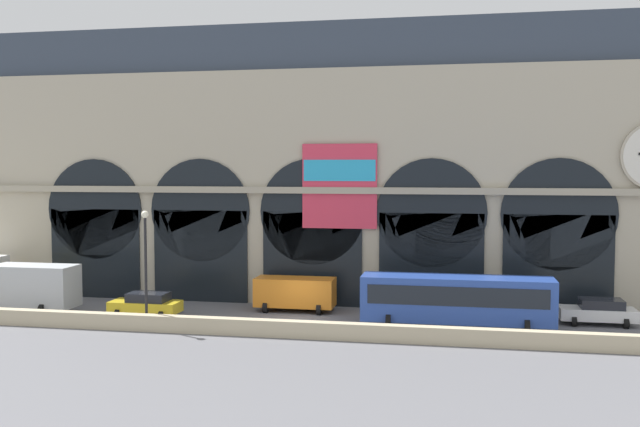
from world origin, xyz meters
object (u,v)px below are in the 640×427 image
(bus_mideast, at_px, (457,299))
(car_east, at_px, (598,311))
(van_center, at_px, (295,292))
(street_lamp_quayside, at_px, (146,253))
(box_truck_west, at_px, (22,286))
(car_midwest, at_px, (146,304))

(bus_mideast, xyz_separation_m, car_east, (8.37, 2.93, -0.98))
(van_center, bearing_deg, bus_mideast, -17.99)
(bus_mideast, relative_size, street_lamp_quayside, 1.59)
(van_center, bearing_deg, box_truck_west, -167.91)
(box_truck_west, height_order, van_center, box_truck_west)
(car_east, distance_m, street_lamp_quayside, 27.20)
(car_midwest, xyz_separation_m, street_lamp_quayside, (1.29, -2.76, 3.61))
(box_truck_west, height_order, street_lamp_quayside, street_lamp_quayside)
(van_center, height_order, bus_mideast, bus_mideast)
(car_midwest, height_order, street_lamp_quayside, street_lamp_quayside)
(box_truck_west, height_order, car_midwest, box_truck_west)
(car_midwest, height_order, van_center, van_center)
(box_truck_west, distance_m, car_midwest, 8.59)
(car_midwest, bearing_deg, bus_mideast, 0.36)
(box_truck_west, bearing_deg, car_midwest, 1.50)
(street_lamp_quayside, bearing_deg, car_east, 12.43)
(box_truck_west, distance_m, car_east, 36.32)
(box_truck_west, relative_size, car_east, 1.70)
(bus_mideast, height_order, street_lamp_quayside, street_lamp_quayside)
(car_midwest, distance_m, van_center, 9.52)
(car_midwest, relative_size, bus_mideast, 0.40)
(street_lamp_quayside, bearing_deg, bus_mideast, 9.11)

